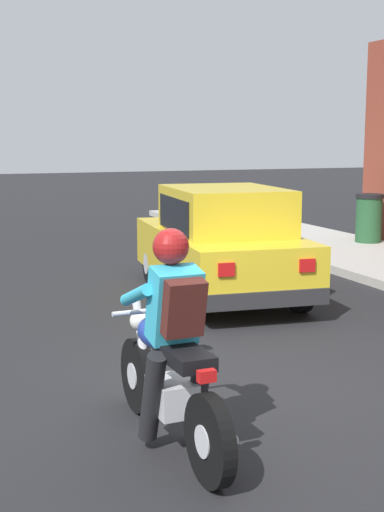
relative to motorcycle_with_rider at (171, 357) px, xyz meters
name	(u,v)px	position (x,y,z in m)	size (l,w,h in m)	color
ground_plane	(249,381)	(1.15, 1.04, -0.68)	(80.00, 80.00, 0.00)	black
motorcycle_with_rider	(171,357)	(0.00, 0.00, 0.00)	(0.56, 2.02, 1.62)	black
car_hatchback	(221,244)	(2.35, 4.43, 0.09)	(2.02, 3.93, 1.57)	black
trash_bin	(369,218)	(6.95, 7.37, -0.04)	(0.56, 0.56, 0.98)	#23512D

